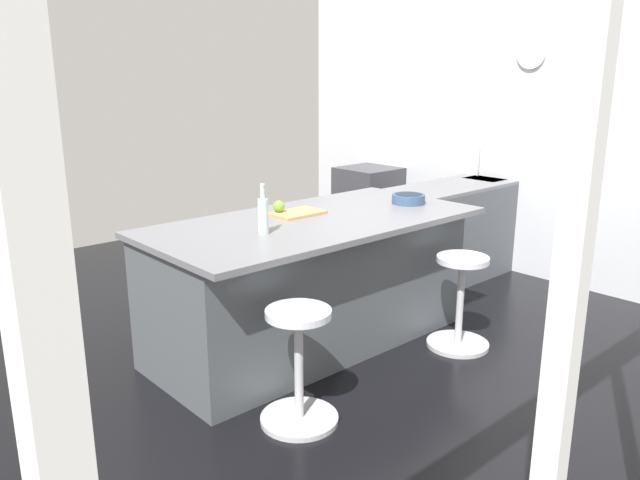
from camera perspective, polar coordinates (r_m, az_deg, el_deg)
name	(u,v)px	position (r m, az deg, el deg)	size (l,w,h in m)	color
ground_plane	(294,341)	(4.59, -2.39, -9.22)	(7.07, 7.07, 0.00)	black
interior_partition_left	(512,119)	(6.29, 17.23, 10.58)	(0.15, 5.39, 2.93)	silver
sink_cabinet	(472,225)	(6.22, 13.78, 1.32)	(2.08, 0.60, 1.17)	#4C5156
oven_range	(368,206)	(7.07, 4.46, 3.17)	(0.60, 0.61, 0.86)	#38383D
kitchen_island	(311,281)	(4.39, -0.85, -3.79)	(2.34, 1.14, 0.93)	#4C5156
stool_by_window	(460,305)	(4.50, 12.72, -5.80)	(0.44, 0.44, 0.67)	#B7B7BC
stool_middle	(299,370)	(3.48, -1.95, -11.82)	(0.44, 0.44, 0.67)	#B7B7BC
cutting_board	(297,213)	(4.36, -2.10, 2.48)	(0.36, 0.24, 0.02)	tan
apple_green	(279,206)	(4.35, -3.79, 3.10)	(0.08, 0.08, 0.08)	#609E2D
water_bottle	(263,215)	(3.82, -5.24, 2.34)	(0.06, 0.06, 0.31)	silver
fruit_bowl	(408,198)	(4.77, 8.11, 3.80)	(0.25, 0.25, 0.07)	#334C6B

